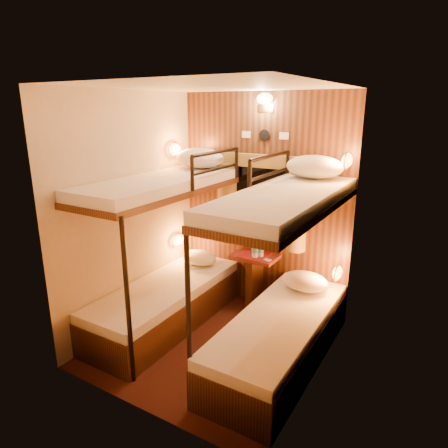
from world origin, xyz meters
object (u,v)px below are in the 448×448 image
Objects in this scene: bottle_left at (255,248)px; bottle_right at (261,249)px; bunk_right at (281,305)px; bunk_left at (165,275)px; table at (254,274)px.

bottle_left is 0.07m from bottle_right.
bottle_left is (-0.62, 0.72, 0.20)m from bunk_right.
bunk_left is 1.01m from bottle_left.
bunk_right reaches higher than table.
bottle_left is at bearing 130.62° from bunk_right.
bunk_right is 1.02m from table.
table is (0.65, 0.78, -0.14)m from bunk_left.
bunk_left is 1.30m from bunk_right.
table is 2.65× the size of bottle_left.
bunk_right is 2.90× the size of table.
bottle_right is at bearing 49.10° from bottle_left.
table is 2.99× the size of bottle_right.
bunk_left is 1.07m from bottle_right.
bunk_right is at bearing 0.00° from bunk_left.
bunk_right is at bearing -53.41° from bottle_right.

